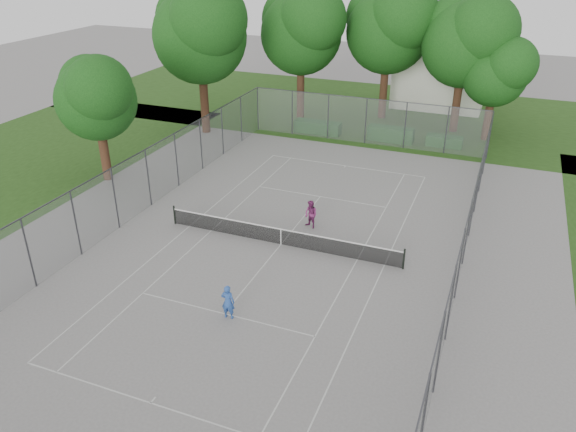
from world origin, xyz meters
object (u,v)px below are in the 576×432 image
at_px(girl_player, 228,302).
at_px(tennis_net, 281,236).
at_px(woman_player, 311,214).
at_px(house, 443,62).

bearing_deg(girl_player, tennis_net, -93.70).
bearing_deg(woman_player, house, 108.56).
height_order(house, woman_player, house).
relative_size(tennis_net, house, 1.29).
bearing_deg(woman_player, tennis_net, -83.97).
distance_m(girl_player, woman_player, 8.95).
xyz_separation_m(girl_player, woman_player, (0.49, 8.94, -0.00)).
relative_size(girl_player, woman_player, 1.00).
xyz_separation_m(tennis_net, girl_player, (0.30, -6.55, 0.29)).
relative_size(tennis_net, girl_player, 8.08).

